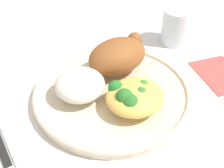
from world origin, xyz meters
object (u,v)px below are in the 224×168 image
water_glass (176,26)px  rice_pile (80,85)px  roasted_chicken (118,55)px  fork (6,137)px  napkin (221,74)px  plate (112,92)px  mac_cheese_with_broccoli (134,96)px

water_glass → rice_pile: bearing=-168.8°
rice_pile → water_glass: size_ratio=1.09×
roasted_chicken → water_glass: 0.19m
fork → napkin: fork is taller
roasted_chicken → rice_pile: bearing=-166.9°
roasted_chicken → fork: roasted_chicken is taller
rice_pile → plate: bearing=-18.8°
mac_cheese_with_broccoli → napkin: bearing=-4.0°
mac_cheese_with_broccoli → napkin: mac_cheese_with_broccoli is taller
mac_cheese_with_broccoli → fork: mac_cheese_with_broccoli is taller
rice_pile → fork: size_ratio=0.62×
plate → fork: size_ratio=2.03×
rice_pile → fork: (-0.14, -0.00, -0.04)m
fork → napkin: (0.42, -0.09, -0.00)m
roasted_chicken → mac_cheese_with_broccoli: size_ratio=1.24×
roasted_chicken → mac_cheese_with_broccoli: bearing=-111.4°
plate → rice_pile: 0.07m
plate → roasted_chicken: roasted_chicken is taller
fork → rice_pile: bearing=1.2°
rice_pile → fork: bearing=-178.8°
plate → fork: plate is taller
plate → water_glass: water_glass is taller
plate → napkin: (0.22, -0.07, -0.01)m
roasted_chicken → rice_pile: roasted_chicken is taller
napkin → water_glass: bearing=84.9°
plate → rice_pile: rice_pile is taller
plate → roasted_chicken: size_ratio=2.31×
plate → water_glass: 0.25m
plate → mac_cheese_with_broccoli: size_ratio=2.88×
roasted_chicken → mac_cheese_with_broccoli: 0.11m
water_glass → roasted_chicken: bearing=-169.8°
mac_cheese_with_broccoli → water_glass: bearing=30.1°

